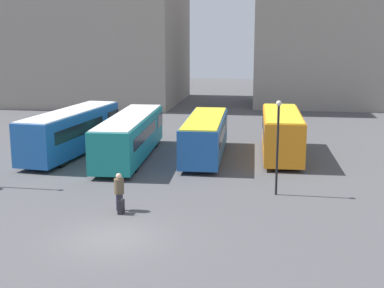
% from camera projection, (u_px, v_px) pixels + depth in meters
% --- Properties ---
extents(ground_plane, '(160.00, 160.00, 0.00)m').
position_uv_depth(ground_plane, '(112.00, 238.00, 22.11)').
color(ground_plane, '#4C4C4F').
extents(building_block_right, '(16.88, 10.43, 23.50)m').
position_uv_depth(building_block_right, '(331.00, 2.00, 60.44)').
color(building_block_right, gray).
rests_on(building_block_right, ground_plane).
extents(bus_0, '(3.67, 11.24, 3.11)m').
position_uv_depth(bus_0, '(72.00, 131.00, 37.12)').
color(bus_0, '#1E56A3').
rests_on(bus_0, ground_plane).
extents(bus_1, '(3.08, 12.11, 2.89)m').
position_uv_depth(bus_1, '(130.00, 135.00, 36.12)').
color(bus_1, '#19847F').
rests_on(bus_1, ground_plane).
extents(bus_2, '(2.75, 10.20, 2.77)m').
position_uv_depth(bus_2, '(205.00, 135.00, 36.36)').
color(bus_2, '#1E56A3').
rests_on(bus_2, ground_plane).
extents(bus_3, '(2.75, 9.37, 3.06)m').
position_uv_depth(bus_3, '(282.00, 132.00, 36.58)').
color(bus_3, orange).
rests_on(bus_3, ground_plane).
extents(traveler, '(0.51, 0.51, 1.83)m').
position_uv_depth(traveler, '(119.00, 188.00, 25.39)').
color(traveler, '#382D4C').
rests_on(traveler, ground_plane).
extents(suitcase, '(0.26, 0.43, 0.99)m').
position_uv_depth(suitcase, '(121.00, 207.00, 25.06)').
color(suitcase, black).
rests_on(suitcase, ground_plane).
extents(lamp_post_1, '(0.28, 0.28, 4.98)m').
position_uv_depth(lamp_post_1, '(278.00, 139.00, 27.48)').
color(lamp_post_1, black).
rests_on(lamp_post_1, ground_plane).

